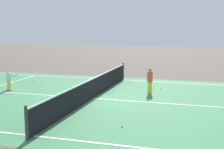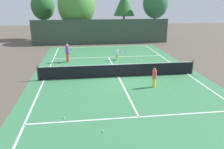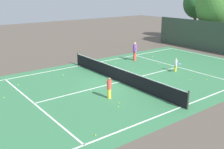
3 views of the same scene
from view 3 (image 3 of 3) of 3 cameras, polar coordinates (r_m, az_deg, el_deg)
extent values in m
plane|color=brown|center=(19.15, 1.70, -1.57)|extent=(80.00, 80.00, 0.00)
cube|color=#387A4C|center=(19.15, 1.70, -1.56)|extent=(13.00, 25.00, 0.00)
cube|color=white|center=(23.48, -6.78, 1.93)|extent=(0.10, 24.00, 0.01)
cube|color=white|center=(15.57, 14.63, -6.73)|extent=(0.10, 24.00, 0.01)
cube|color=white|center=(28.02, 21.18, 3.39)|extent=(11.00, 0.10, 0.01)
cube|color=white|center=(16.16, -16.33, -5.96)|extent=(11.00, 0.10, 0.01)
cube|color=white|center=(23.53, 13.90, 1.57)|extent=(11.00, 0.10, 0.01)
cube|color=white|center=(19.15, 1.70, -1.55)|extent=(0.10, 12.80, 0.01)
cylinder|color=#333833|center=(23.68, -7.33, 3.40)|extent=(0.10, 0.10, 1.10)
cylinder|color=#333833|center=(15.14, 15.97, -5.31)|extent=(0.10, 0.10, 1.10)
cube|color=black|center=(19.00, 1.71, -0.21)|extent=(11.80, 0.03, 0.95)
cube|color=white|center=(18.85, 1.72, 1.24)|extent=(11.80, 0.04, 0.05)
cylinder|color=#3F4447|center=(34.30, 11.13, 9.33)|extent=(0.12, 0.12, 3.20)
cylinder|color=brown|center=(38.23, 17.20, 9.74)|extent=(0.38, 0.38, 3.27)
ellipsoid|color=#2D6B33|center=(37.98, 17.63, 14.42)|extent=(3.34, 3.59, 4.01)
cylinder|color=brown|center=(33.45, 21.29, 7.77)|extent=(0.32, 0.32, 2.61)
ellipsoid|color=#4C8E3D|center=(33.11, 21.98, 13.88)|extent=(5.06, 5.34, 6.08)
cylinder|color=#E54C3F|center=(25.11, 4.86, 3.93)|extent=(0.29, 0.29, 0.80)
cylinder|color=purple|center=(24.95, 4.91, 5.61)|extent=(0.37, 0.37, 0.70)
sphere|color=beige|center=(24.86, 4.94, 6.64)|extent=(0.22, 0.22, 0.22)
cylinder|color=black|center=(24.64, 5.21, 5.53)|extent=(0.20, 0.09, 0.03)
torus|color=black|center=(24.42, 5.44, 5.42)|extent=(0.42, 0.42, 0.03)
cylinder|color=silver|center=(24.42, 5.44, 5.42)|extent=(0.35, 0.35, 0.00)
cylinder|color=yellow|center=(16.14, -0.60, -4.09)|extent=(0.23, 0.23, 0.62)
cylinder|color=#E54C3F|center=(15.93, -0.61, -2.15)|extent=(0.28, 0.28, 0.54)
sphere|color=#A37556|center=(15.82, -0.61, -0.95)|extent=(0.17, 0.17, 0.17)
cylinder|color=yellow|center=(22.15, 13.42, 1.28)|extent=(0.19, 0.19, 0.51)
cylinder|color=silver|center=(22.03, 13.50, 2.47)|extent=(0.23, 0.23, 0.44)
sphere|color=beige|center=(21.96, 13.56, 3.20)|extent=(0.14, 0.14, 0.14)
cylinder|color=black|center=(21.81, 13.91, 2.36)|extent=(0.20, 0.08, 0.03)
torus|color=blue|center=(21.62, 14.30, 2.19)|extent=(0.40, 0.40, 0.03)
cylinder|color=silver|center=(21.62, 14.30, 2.19)|extent=(0.34, 0.34, 0.00)
sphere|color=#CCE533|center=(24.06, 9.92, 2.23)|extent=(0.07, 0.07, 0.07)
sphere|color=#CCE533|center=(20.94, -10.39, -0.08)|extent=(0.07, 0.07, 0.07)
sphere|color=#CCE533|center=(21.78, 20.11, -0.20)|extent=(0.07, 0.07, 0.07)
sphere|color=#CCE533|center=(26.76, 8.61, 3.83)|extent=(0.07, 0.07, 0.07)
sphere|color=#CCE533|center=(12.31, -3.54, -12.81)|extent=(0.07, 0.07, 0.07)
sphere|color=#CCE533|center=(15.01, 1.30, -6.94)|extent=(0.07, 0.07, 0.07)
sphere|color=#CCE533|center=(17.54, -22.08, -4.61)|extent=(0.07, 0.07, 0.07)
sphere|color=#CCE533|center=(17.45, -4.55, -3.42)|extent=(0.07, 0.07, 0.07)
sphere|color=#CCE533|center=(24.09, -1.13, 2.51)|extent=(0.07, 0.07, 0.07)
sphere|color=#CCE533|center=(24.07, 0.85, 2.49)|extent=(0.07, 0.07, 0.07)
sphere|color=#CCE533|center=(19.54, -19.38, -2.09)|extent=(0.07, 0.07, 0.07)
sphere|color=#CCE533|center=(15.53, 1.49, -6.09)|extent=(0.07, 0.07, 0.07)
sphere|color=#CCE533|center=(20.34, 16.43, -1.05)|extent=(0.07, 0.07, 0.07)
sphere|color=#CCE533|center=(20.77, 19.65, -0.98)|extent=(0.07, 0.07, 0.07)
camera|label=1|loc=(28.87, -25.08, 10.39)|focal=50.16mm
camera|label=2|loc=(17.45, -54.50, 8.02)|focal=36.85mm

